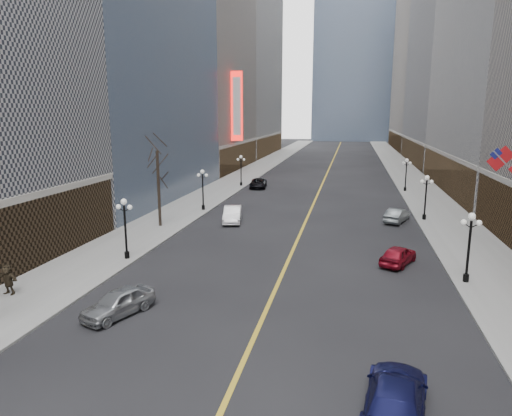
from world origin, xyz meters
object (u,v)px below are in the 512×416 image
at_px(streetlamp_east_2, 426,193).
at_px(car_sb_far, 397,215).
at_px(car_nb_mid, 232,214).
at_px(car_sb_near, 396,397).
at_px(car_sb_mid, 398,255).
at_px(car_nb_near, 118,302).
at_px(streetlamp_west_1, 125,222).
at_px(streetlamp_west_2, 203,185).
at_px(streetlamp_west_3, 241,167).
at_px(streetlamp_east_1, 470,240).
at_px(streetlamp_east_3, 406,171).
at_px(car_nb_far, 258,183).

height_order(streetlamp_east_2, car_sb_far, streetlamp_east_2).
relative_size(car_nb_mid, car_sb_near, 0.91).
relative_size(streetlamp_east_2, car_sb_mid, 1.11).
relative_size(car_nb_mid, car_sb_mid, 1.18).
bearing_deg(car_sb_mid, car_nb_near, 62.21).
bearing_deg(streetlamp_west_1, car_sb_far, 38.94).
bearing_deg(car_nb_mid, streetlamp_west_1, -120.12).
height_order(streetlamp_west_2, car_sb_far, streetlamp_west_2).
bearing_deg(car_sb_near, car_nb_mid, -55.85).
height_order(streetlamp_east_2, streetlamp_west_3, same).
bearing_deg(car_nb_mid, streetlamp_west_2, 124.08).
bearing_deg(car_nb_near, car_sb_far, 78.92).
bearing_deg(car_nb_mid, streetlamp_east_1, -46.75).
bearing_deg(car_sb_near, streetlamp_west_2, -52.49).
height_order(streetlamp_east_2, car_nb_mid, streetlamp_east_2).
height_order(streetlamp_west_1, car_nb_near, streetlamp_west_1).
distance_m(streetlamp_west_2, car_sb_near, 37.26).
height_order(streetlamp_east_3, car_sb_near, streetlamp_east_3).
relative_size(streetlamp_east_3, car_nb_far, 0.90).
bearing_deg(car_nb_mid, streetlamp_east_2, 1.92).
bearing_deg(streetlamp_east_1, car_nb_far, 120.60).
distance_m(car_nb_near, car_nb_far, 44.02).
distance_m(streetlamp_east_1, streetlamp_west_3, 43.05).
bearing_deg(car_sb_mid, car_sb_far, -69.93).
xyz_separation_m(streetlamp_east_1, car_sb_mid, (-3.90, 3.15, -2.20)).
relative_size(car_nb_far, car_sb_far, 1.17).
bearing_deg(car_nb_far, streetlamp_west_1, -101.80).
distance_m(streetlamp_east_2, car_sb_near, 33.10).
distance_m(streetlamp_east_1, car_nb_far, 40.92).
height_order(streetlamp_east_3, car_nb_mid, streetlamp_east_3).
bearing_deg(car_sb_near, streetlamp_east_2, -91.19).
distance_m(streetlamp_east_2, car_nb_near, 33.25).
bearing_deg(streetlamp_east_1, streetlamp_west_2, 142.67).
relative_size(streetlamp_east_1, streetlamp_west_2, 1.00).
relative_size(streetlamp_east_3, streetlamp_west_2, 1.00).
relative_size(streetlamp_east_3, car_sb_far, 1.05).
relative_size(streetlamp_west_3, car_nb_mid, 0.94).
bearing_deg(car_sb_mid, car_sb_near, 109.21).
height_order(car_nb_near, car_sb_far, car_nb_near).
height_order(car_nb_near, car_nb_mid, car_nb_mid).
relative_size(streetlamp_east_3, car_sb_mid, 1.11).
bearing_deg(car_sb_far, streetlamp_east_1, 120.34).
bearing_deg(streetlamp_east_3, streetlamp_west_2, -142.67).
relative_size(car_sb_mid, car_sb_far, 0.95).
distance_m(streetlamp_east_2, car_nb_far, 27.06).
xyz_separation_m(streetlamp_east_2, car_sb_near, (-5.60, -32.55, -2.13)).
height_order(streetlamp_west_1, car_nb_mid, streetlamp_west_1).
xyz_separation_m(streetlamp_east_2, car_sb_mid, (-3.90, -14.85, -2.20)).
bearing_deg(car_sb_mid, streetlamp_west_1, 33.77).
height_order(streetlamp_west_2, car_sb_near, streetlamp_west_2).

